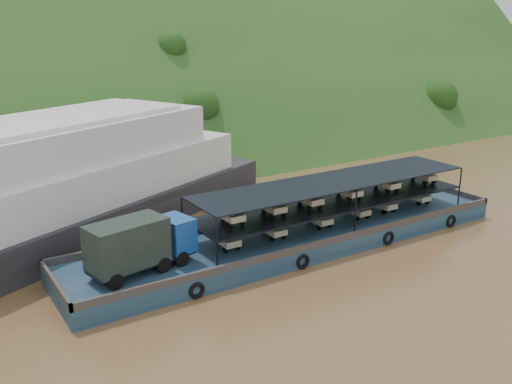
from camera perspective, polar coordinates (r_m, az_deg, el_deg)
ground at (r=44.63m, az=4.25°, el=-4.48°), size 160.00×160.00×0.00m
hillside at (r=75.36m, az=-12.29°, el=4.09°), size 140.00×39.60×39.60m
cargo_barge at (r=41.75m, az=2.85°, el=-4.29°), size 35.00×7.18×4.68m
passenger_ferry at (r=44.56m, az=-22.72°, el=-0.39°), size 46.18×29.30×9.23m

